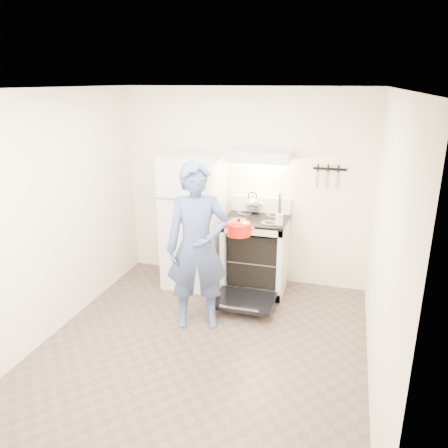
{
  "coord_description": "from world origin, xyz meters",
  "views": [
    {
      "loc": [
        1.27,
        -3.55,
        2.56
      ],
      "look_at": [
        -0.05,
        1.0,
        1.0
      ],
      "focal_mm": 35.0,
      "sensor_mm": 36.0,
      "label": 1
    }
  ],
  "objects_px": {
    "stove_body": "(256,255)",
    "refrigerator": "(194,221)",
    "person": "(197,247)",
    "dutch_oven": "(239,229)",
    "tea_kettle": "(252,202)"
  },
  "relations": [
    {
      "from": "stove_body",
      "to": "refrigerator",
      "type": "bearing_deg",
      "value": -178.23
    },
    {
      "from": "refrigerator",
      "to": "person",
      "type": "height_order",
      "value": "person"
    },
    {
      "from": "stove_body",
      "to": "dutch_oven",
      "type": "relative_size",
      "value": 2.7
    },
    {
      "from": "refrigerator",
      "to": "dutch_oven",
      "type": "distance_m",
      "value": 0.97
    },
    {
      "from": "dutch_oven",
      "to": "stove_body",
      "type": "bearing_deg",
      "value": 83.77
    },
    {
      "from": "person",
      "to": "dutch_oven",
      "type": "bearing_deg",
      "value": 29.55
    },
    {
      "from": "tea_kettle",
      "to": "dutch_oven",
      "type": "xyz_separation_m",
      "value": [
        0.03,
        -0.84,
        -0.08
      ]
    },
    {
      "from": "stove_body",
      "to": "tea_kettle",
      "type": "height_order",
      "value": "tea_kettle"
    },
    {
      "from": "refrigerator",
      "to": "stove_body",
      "type": "relative_size",
      "value": 1.85
    },
    {
      "from": "tea_kettle",
      "to": "person",
      "type": "bearing_deg",
      "value": -104.23
    },
    {
      "from": "refrigerator",
      "to": "person",
      "type": "distance_m",
      "value": 1.07
    },
    {
      "from": "person",
      "to": "dutch_oven",
      "type": "relative_size",
      "value": 5.29
    },
    {
      "from": "tea_kettle",
      "to": "person",
      "type": "height_order",
      "value": "person"
    },
    {
      "from": "person",
      "to": "stove_body",
      "type": "bearing_deg",
      "value": 48.75
    },
    {
      "from": "refrigerator",
      "to": "dutch_oven",
      "type": "xyz_separation_m",
      "value": [
        0.74,
        -0.6,
        0.15
      ]
    }
  ]
}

